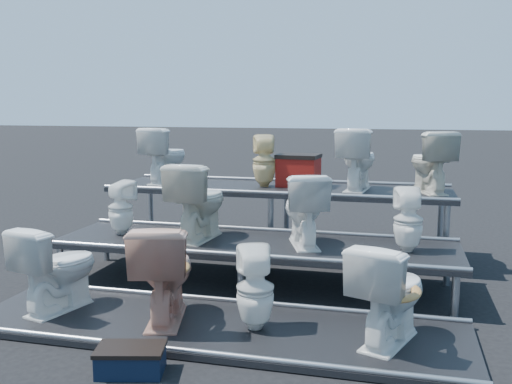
% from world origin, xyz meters
% --- Properties ---
extents(ground, '(80.00, 80.00, 0.00)m').
position_xyz_m(ground, '(0.00, 0.00, 0.00)').
color(ground, black).
rests_on(ground, ground).
extents(tier_front, '(4.20, 1.20, 0.06)m').
position_xyz_m(tier_front, '(0.00, -1.30, 0.03)').
color(tier_front, black).
rests_on(tier_front, ground).
extents(tier_mid, '(4.20, 1.20, 0.46)m').
position_xyz_m(tier_mid, '(0.00, 0.00, 0.23)').
color(tier_mid, black).
rests_on(tier_mid, ground).
extents(tier_back, '(4.20, 1.20, 0.86)m').
position_xyz_m(tier_back, '(0.00, 1.30, 0.43)').
color(tier_back, black).
rests_on(tier_back, ground).
extents(toilet_0, '(0.62, 0.85, 0.78)m').
position_xyz_m(toilet_0, '(-1.46, -1.30, 0.45)').
color(toilet_0, white).
rests_on(toilet_0, tier_front).
extents(toilet_1, '(0.67, 0.93, 0.86)m').
position_xyz_m(toilet_1, '(-0.44, -1.30, 0.49)').
color(toilet_1, tan).
rests_on(toilet_1, tier_front).
extents(toilet_2, '(0.40, 0.40, 0.69)m').
position_xyz_m(toilet_2, '(0.35, -1.30, 0.40)').
color(toilet_2, white).
rests_on(toilet_2, tier_front).
extents(toilet_3, '(0.69, 0.89, 0.80)m').
position_xyz_m(toilet_3, '(1.42, -1.30, 0.46)').
color(toilet_3, white).
rests_on(toilet_3, tier_front).
extents(toilet_4, '(0.35, 0.35, 0.60)m').
position_xyz_m(toilet_4, '(-1.51, 0.00, 0.76)').
color(toilet_4, white).
rests_on(toilet_4, tier_mid).
extents(toilet_5, '(0.53, 0.85, 0.83)m').
position_xyz_m(toilet_5, '(-0.60, 0.00, 0.87)').
color(toilet_5, beige).
rests_on(toilet_5, tier_mid).
extents(toilet_6, '(0.64, 0.83, 0.75)m').
position_xyz_m(toilet_6, '(0.53, 0.00, 0.84)').
color(toilet_6, white).
rests_on(toilet_6, tier_mid).
extents(toilet_7, '(0.32, 0.33, 0.63)m').
position_xyz_m(toilet_7, '(1.56, 0.00, 0.77)').
color(toilet_7, white).
rests_on(toilet_7, tier_mid).
extents(toilet_8, '(0.52, 0.77, 0.73)m').
position_xyz_m(toilet_8, '(-1.53, 1.30, 1.23)').
color(toilet_8, white).
rests_on(toilet_8, tier_back).
extents(toilet_9, '(0.37, 0.37, 0.65)m').
position_xyz_m(toilet_9, '(-0.19, 1.30, 1.19)').
color(toilet_9, beige).
rests_on(toilet_9, tier_back).
extents(toilet_10, '(0.50, 0.78, 0.75)m').
position_xyz_m(toilet_10, '(0.96, 1.30, 1.24)').
color(toilet_10, white).
rests_on(toilet_10, tier_back).
extents(toilet_11, '(0.62, 0.81, 0.72)m').
position_xyz_m(toilet_11, '(1.80, 1.30, 1.22)').
color(toilet_11, beige).
rests_on(toilet_11, tier_back).
extents(red_crate, '(0.53, 0.44, 0.36)m').
position_xyz_m(red_crate, '(0.22, 1.44, 1.04)').
color(red_crate, maroon).
rests_on(red_crate, tier_back).
extents(step_stool, '(0.51, 0.38, 0.16)m').
position_xyz_m(step_stool, '(-0.33, -2.16, 0.08)').
color(step_stool, black).
rests_on(step_stool, ground).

